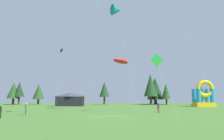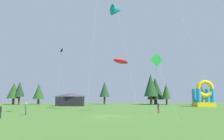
% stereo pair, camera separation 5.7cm
% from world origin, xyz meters
% --- Properties ---
extents(ground_plane, '(120.00, 120.00, 0.00)m').
position_xyz_m(ground_plane, '(0.00, 0.00, 0.00)').
color(ground_plane, '#47752D').
extents(kite_green_diamond, '(2.47, 2.05, 7.43)m').
position_xyz_m(kite_green_diamond, '(5.61, -5.04, 6.84)').
color(kite_green_diamond, green).
rests_on(kite_green_diamond, ground_plane).
extents(kite_red_parafoil, '(4.65, 3.68, 9.84)m').
position_xyz_m(kite_red_parafoil, '(1.69, 8.91, 9.18)').
color(kite_red_parafoil, red).
rests_on(kite_red_parafoil, ground_plane).
extents(kite_teal_delta, '(4.92, 8.95, 21.32)m').
position_xyz_m(kite_teal_delta, '(0.95, 11.41, 20.11)').
color(kite_teal_delta, '#0C7F7A').
rests_on(kite_teal_delta, ground_plane).
extents(kite_black_diamond, '(1.18, 4.33, 16.50)m').
position_xyz_m(kite_black_diamond, '(-15.10, 30.51, 15.83)').
color(kite_black_diamond, black).
rests_on(kite_black_diamond, ground_plane).
extents(person_near_camera, '(0.42, 0.42, 1.82)m').
position_xyz_m(person_near_camera, '(-12.66, 2.16, 1.08)').
color(person_near_camera, navy).
rests_on(person_near_camera, ground_plane).
extents(person_far_side, '(0.39, 0.39, 1.77)m').
position_xyz_m(person_far_side, '(7.92, 6.73, 1.05)').
color(person_far_side, '#B21E26').
rests_on(person_far_side, ground_plane).
extents(person_midfield, '(0.40, 0.40, 1.64)m').
position_xyz_m(person_midfield, '(-13.58, -3.11, 0.98)').
color(person_midfield, black).
rests_on(person_midfield, ground_plane).
extents(inflatable_orange_dome, '(4.88, 4.45, 7.12)m').
position_xyz_m(inflatable_orange_dome, '(24.49, 28.82, 2.68)').
color(inflatable_orange_dome, yellow).
rests_on(inflatable_orange_dome, ground_plane).
extents(festival_tent, '(7.69, 3.25, 3.71)m').
position_xyz_m(festival_tent, '(-12.56, 31.39, 1.86)').
color(festival_tent, black).
rests_on(festival_tent, ground_plane).
extents(tree_row_0, '(4.32, 4.32, 7.45)m').
position_xyz_m(tree_row_0, '(-34.17, 41.62, 4.72)').
color(tree_row_0, '#4C331E').
rests_on(tree_row_0, ground_plane).
extents(tree_row_1, '(3.33, 3.33, 7.78)m').
position_xyz_m(tree_row_1, '(-32.25, 41.63, 5.13)').
color(tree_row_1, '#4C331E').
rests_on(tree_row_1, ground_plane).
extents(tree_row_2, '(3.97, 3.97, 7.15)m').
position_xyz_m(tree_row_2, '(-26.85, 44.94, 4.45)').
color(tree_row_2, '#4C331E').
rests_on(tree_row_2, ground_plane).
extents(tree_row_3, '(3.56, 3.56, 7.93)m').
position_xyz_m(tree_row_3, '(-3.47, 44.21, 5.18)').
color(tree_row_3, '#4C331E').
rests_on(tree_row_3, ground_plane).
extents(tree_row_4, '(4.66, 4.66, 10.33)m').
position_xyz_m(tree_row_4, '(12.21, 41.68, 6.47)').
color(tree_row_4, '#4C331E').
rests_on(tree_row_4, ground_plane).
extents(tree_row_5, '(5.82, 5.82, 9.23)m').
position_xyz_m(tree_row_5, '(14.32, 45.26, 5.44)').
color(tree_row_5, '#4C331E').
rests_on(tree_row_5, ground_plane).
extents(tree_row_6, '(3.14, 3.14, 7.14)m').
position_xyz_m(tree_row_6, '(17.31, 41.61, 4.48)').
color(tree_row_6, '#4C331E').
rests_on(tree_row_6, ground_plane).
extents(tree_row_7, '(4.15, 4.15, 6.70)m').
position_xyz_m(tree_row_7, '(28.83, 41.93, 4.13)').
color(tree_row_7, '#4C331E').
rests_on(tree_row_7, ground_plane).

